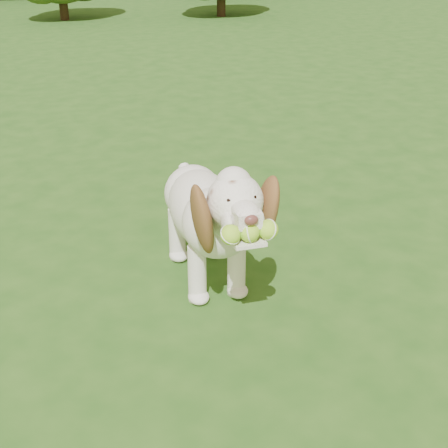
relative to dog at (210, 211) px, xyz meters
name	(u,v)px	position (x,y,z in m)	size (l,w,h in m)	color
ground	(105,296)	(-0.48, 0.10, -0.38)	(80.00, 80.00, 0.00)	#204A15
dog	(210,211)	(0.00, 0.00, 0.00)	(0.44, 1.10, 0.71)	silver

